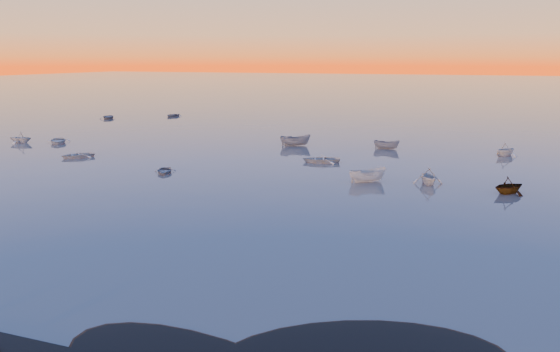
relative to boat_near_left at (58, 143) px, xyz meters
The scene contains 6 objects.
ground 70.84m from the boat_near_left, 52.73° to the left, with size 600.00×600.00×0.00m, color #655C54.
mud_lobes 61.91m from the boat_near_left, 46.13° to the right, with size 140.00×6.00×0.07m, color black, non-canonical shape.
moored_fleet 43.91m from the boat_near_left, 12.32° to the left, with size 124.00×58.00×1.20m, color silver, non-canonical shape.
boat_near_left is the anchor object (origin of this frame).
boat_near_center 49.19m from the boat_near_left, 11.39° to the right, with size 4.08×1.73×1.41m, color silver.
boat_near_right 54.81m from the boat_near_left, ahead, with size 3.73×1.68×1.30m, color silver.
Camera 1 is at (15.69, -20.19, 12.47)m, focal length 35.00 mm.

